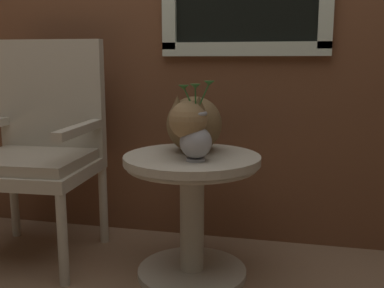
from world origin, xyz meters
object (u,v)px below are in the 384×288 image
(wicker_chair, at_px, (40,142))
(pewter_vase_with_ivy, at_px, (196,137))
(wicker_side_table, at_px, (192,196))
(cat, at_px, (193,124))

(wicker_chair, height_order, pewter_vase_with_ivy, wicker_chair)
(wicker_side_table, bearing_deg, pewter_vase_with_ivy, -69.24)
(wicker_chair, xyz_separation_m, cat, (0.78, -0.04, 0.12))
(wicker_chair, height_order, cat, wicker_chair)
(wicker_side_table, height_order, wicker_chair, wicker_chair)
(wicker_chair, bearing_deg, pewter_vase_with_ivy, -13.87)
(wicker_side_table, bearing_deg, cat, 97.32)
(wicker_chair, xyz_separation_m, pewter_vase_with_ivy, (0.83, -0.21, 0.09))
(wicker_chair, bearing_deg, cat, -2.71)
(wicker_chair, distance_m, cat, 0.80)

